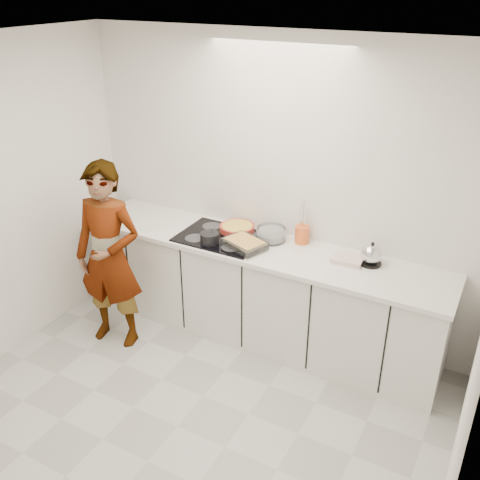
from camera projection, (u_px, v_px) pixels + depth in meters
The scene contains 15 objects.
floor at pixel (177, 426), 3.89m from camera, with size 3.60×3.20×0.00m, color beige.
ceiling at pixel (151, 52), 2.74m from camera, with size 3.60×3.20×0.00m, color white.
wall_back at pixel (276, 190), 4.58m from camera, with size 3.60×0.00×2.60m, color white.
wall_right at pixel (476, 359), 2.57m from camera, with size 0.02×3.20×2.60m.
base_cabinets at pixel (257, 293), 4.71m from camera, with size 3.20×0.58×0.87m, color white.
countertop at pixel (258, 248), 4.51m from camera, with size 3.24×0.64×0.04m, color white.
hob at pixel (221, 237), 4.63m from camera, with size 0.72×0.54×0.01m, color black.
tart_dish at pixel (237, 228), 4.72m from camera, with size 0.40×0.40×0.05m.
saucepan at pixel (210, 238), 4.50m from camera, with size 0.16×0.16×0.15m.
baking_dish at pixel (245, 243), 4.42m from camera, with size 0.39×0.34×0.06m.
mixing_bowl at pixel (271, 234), 4.57m from camera, with size 0.28×0.28×0.12m.
tea_towel at pixel (348, 260), 4.23m from camera, with size 0.24×0.17×0.04m, color white.
kettle at pixel (371, 255), 4.17m from camera, with size 0.22×0.22×0.19m.
utensil_crock at pixel (302, 234), 4.51m from camera, with size 0.12×0.12×0.15m, color orange.
cook at pixel (109, 257), 4.49m from camera, with size 0.60×0.40×1.65m, color white.
Camera 1 is at (1.78, -2.32, 2.95)m, focal length 40.00 mm.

